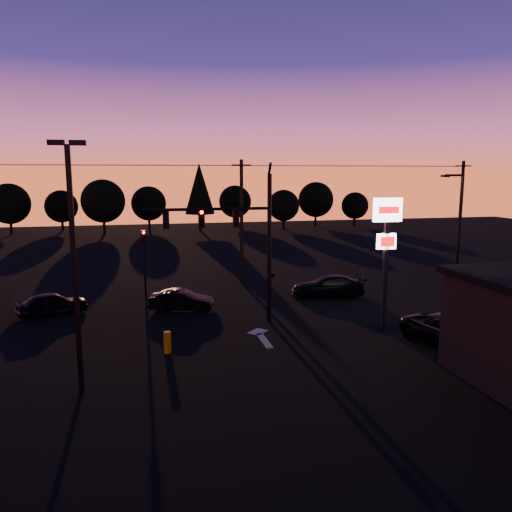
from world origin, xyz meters
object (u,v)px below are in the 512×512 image
Objects in this scene: streetlight at (458,232)px; suv_parked at (453,332)px; bollard at (167,342)px; car_mid at (182,300)px; parking_lot_light at (73,252)px; pylon_sign at (387,235)px; traffic_signal_mast at (240,233)px; secondary_signal at (144,253)px; car_right at (328,286)px; car_left at (52,303)px.

streetlight is 9.58m from suv_parked.
car_mid reaches higher than bollard.
parking_lot_light reaches higher than suv_parked.
pylon_sign is 12.06m from bollard.
pylon_sign is 8.00m from streetlight.
streetlight is at bearing 21.65° from parking_lot_light.
car_mid is at bearing 66.29° from parking_lot_light.
traffic_signal_mast is 1.97× the size of secondary_signal.
car_right is (6.80, 4.66, -4.25)m from traffic_signal_mast.
parking_lot_light is 17.07m from suv_parked.
bollard is 0.20× the size of suv_parked.
parking_lot_light is (-2.50, -14.49, 2.41)m from secondary_signal.
secondary_signal is 0.48× the size of parking_lot_light.
pylon_sign reaches higher than suv_parked.
secondary_signal is 0.64× the size of pylon_sign.
streetlight is 8.71m from car_right.
car_mid is 0.75× the size of suv_parked.
bollard is 0.21× the size of car_right.
car_mid is (1.19, 6.93, 0.13)m from bollard.
car_left is at bearing 158.91° from pylon_sign.
suv_parked is at bearing -9.32° from bollard.
car_left is 0.76× the size of suv_parked.
parking_lot_light is 15.19m from pylon_sign.
secondary_signal is 1.13× the size of car_left.
pylon_sign is 12.31m from car_mid.
parking_lot_light is at bearing -134.69° from bollard.
traffic_signal_mast is 1.80× the size of car_right.
streetlight is at bearing 30.08° from pylon_sign.
car_left is at bearing -76.64° from car_right.
car_mid is at bearing -120.32° from car_left.
bollard is at bearing -172.19° from car_mid.
streetlight reaches higher than bollard.
secondary_signal is 19.33m from suv_parked.
bollard is at bearing 45.31° from parking_lot_light.
car_left is (-10.16, 4.16, -4.28)m from traffic_signal_mast.
streetlight is 2.08× the size of car_left.
pylon_sign reaches higher than car_right.
bollard is 0.26× the size of car_left.
parking_lot_light is 2.38× the size of car_left.
traffic_signal_mast reaches higher than bollard.
car_right is at bearing 92.38° from pylon_sign.
secondary_signal is (-4.90, 7.49, -2.07)m from traffic_signal_mast.
bollard is 0.26× the size of car_mid.
car_left reaches higher than bollard.
traffic_signal_mast is at bearing -121.45° from car_mid.
streetlight reaches higher than secondary_signal.
parking_lot_light is (-7.40, -6.99, 0.33)m from traffic_signal_mast.
traffic_signal_mast reaches higher than car_right.
parking_lot_light is 1.14× the size of streetlight.
bollard is 7.03m from car_mid.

